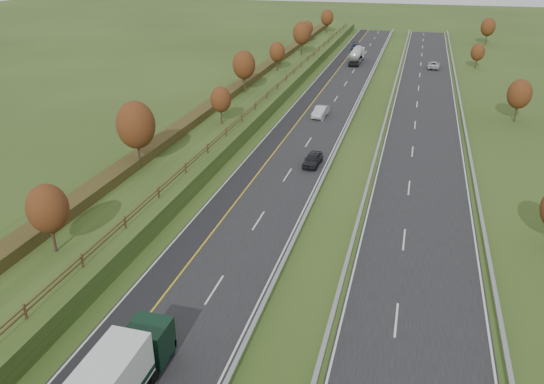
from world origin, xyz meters
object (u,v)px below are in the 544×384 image
at_px(road_tanker, 357,55).
at_px(car_dark_near, 313,159).
at_px(car_silver_mid, 321,112).
at_px(car_oncoming, 434,65).
at_px(car_small_far, 356,47).

distance_m(road_tanker, car_dark_near, 65.97).
height_order(car_silver_mid, car_oncoming, car_silver_mid).
bearing_deg(car_silver_mid, car_oncoming, 74.11).
distance_m(car_dark_near, car_silver_mid, 20.94).
relative_size(car_dark_near, car_oncoming, 0.84).
distance_m(car_dark_near, car_oncoming, 65.54).
bearing_deg(road_tanker, car_oncoming, -6.51).
bearing_deg(car_oncoming, road_tanker, -5.04).
bearing_deg(car_small_far, car_dark_near, -90.96).
xyz_separation_m(car_small_far, car_oncoming, (19.59, -18.35, -0.05)).
bearing_deg(car_silver_mid, road_tanker, 96.05).
relative_size(road_tanker, car_silver_mid, 2.27).
relative_size(road_tanker, car_small_far, 2.04).
height_order(road_tanker, car_small_far, road_tanker).
distance_m(road_tanker, car_small_far, 16.55).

